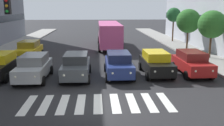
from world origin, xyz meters
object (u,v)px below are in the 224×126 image
Objects in this scene: car_5 at (0,65)px; street_tree_2 at (188,21)px; car_1 at (156,63)px; car_3 at (76,66)px; car_0 at (192,63)px; car_row2_0 at (29,50)px; street_tree_1 at (212,24)px; car_2 at (119,64)px; bus_behind_traffic at (109,32)px; street_tree_3 at (174,15)px; car_4 at (34,67)px.

street_tree_2 is at bearing -148.61° from car_5.
car_3 is at bearing 5.57° from car_1.
car_5 is at bearing -0.13° from car_0.
car_1 is at bearing -1.76° from car_0.
car_0 is 1.00× the size of car_row2_0.
street_tree_1 is at bearing 93.85° from street_tree_2.
car_row2_0 is (8.08, -6.85, 0.00)m from car_2.
street_tree_1 is (-9.25, 8.00, 1.45)m from bus_behind_traffic.
street_tree_2 is (-6.12, -10.54, 2.46)m from car_1.
street_tree_1 reaches higher than bus_behind_traffic.
bus_behind_traffic is 10.26m from street_tree_3.
car_row2_0 is at bearing -54.70° from car_3.
car_5 is (13.91, -0.03, 0.00)m from car_0.
car_2 is at bearing -174.31° from car_3.
street_tree_3 is (-15.13, -18.12, 2.93)m from car_4.
car_2 is 0.97× the size of street_tree_2.
street_tree_2 is (-17.36, -10.59, 2.46)m from car_5.
bus_behind_traffic is (-8.45, -13.36, 0.97)m from car_5.
street_tree_3 reaches higher than car_3.
street_tree_3 is at bearing -117.72° from car_2.
car_4 is 16.50m from street_tree_1.
street_tree_2 is (-3.44, -10.62, 2.46)m from car_0.
bus_behind_traffic reaches higher than car_1.
street_tree_3 reaches higher than bus_behind_traffic.
street_tree_3 is at bearing -135.53° from car_5.
car_2 is 11.07m from street_tree_1.
street_tree_2 is (-11.92, -11.10, 2.46)m from car_3.
car_0 is 1.00× the size of car_4.
car_row2_0 is 20.59m from street_tree_3.
car_0 is 2.68m from car_1.
bus_behind_traffic is 12.32m from street_tree_1.
street_tree_3 reaches higher than car_5.
street_tree_1 is 5.25m from street_tree_2.
car_row2_0 is (10.87, -6.58, 0.00)m from car_1.
car_1 and car_4 have the same top height.
street_tree_1 is at bearing -158.04° from car_4.
car_1 is at bearing 59.86° from street_tree_2.
car_2 is 1.00× the size of car_row2_0.
car_2 is at bearing 50.51° from street_tree_2.
bus_behind_traffic is (-5.89, -14.11, 0.97)m from car_4.
street_tree_2 is at bearing -120.14° from car_1.
car_row2_0 is 0.95× the size of street_tree_3.
street_tree_2 is at bearing -142.52° from car_4.
car_4 is at bearing 5.21° from car_2.
street_tree_1 is (-17.71, -5.35, 2.42)m from car_5.
street_tree_2 is (-8.90, -10.80, 2.46)m from car_2.
street_tree_3 is (-17.70, -17.37, 2.93)m from car_5.
car_5 is 0.99× the size of street_tree_1.
bus_behind_traffic reaches higher than car_row2_0.
car_3 is 14.23m from bus_behind_traffic.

